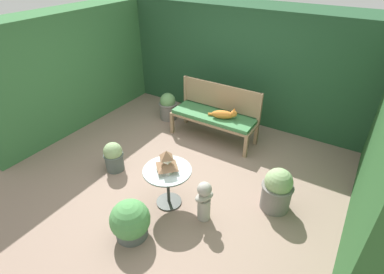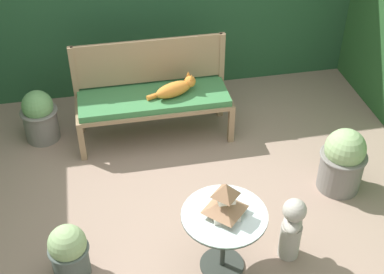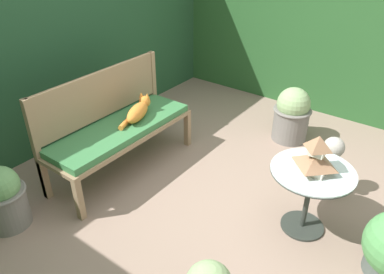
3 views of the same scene
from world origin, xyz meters
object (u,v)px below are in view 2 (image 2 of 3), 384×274
object	(u,v)px
garden_bust	(292,227)
pagoda_birdhouse	(225,202)
patio_table	(224,226)
potted_plant_table_near	(343,160)
potted_plant_table_far	(40,116)
potted_plant_path_edge	(69,252)
garden_bench	(154,101)
cat	(176,88)

from	to	relation	value
garden_bust	pagoda_birdhouse	bearing A→B (deg)	117.24
patio_table	garden_bust	distance (m)	0.59
potted_plant_table_near	potted_plant_table_far	size ratio (longest dim) A/B	1.13
patio_table	potted_plant_path_edge	size ratio (longest dim) A/B	1.31
patio_table	pagoda_birdhouse	world-z (taller)	pagoda_birdhouse
potted_plant_path_edge	garden_bench	bearing A→B (deg)	61.60
garden_bust	cat	bearing A→B (deg)	45.22
potted_plant_path_edge	potted_plant_table_far	distance (m)	1.93
garden_bust	potted_plant_table_near	bearing A→B (deg)	-20.79
garden_bench	potted_plant_table_far	distance (m)	1.22
garden_bust	potted_plant_table_far	distance (m)	2.91
pagoda_birdhouse	garden_bench	bearing A→B (deg)	98.77
cat	pagoda_birdhouse	bearing A→B (deg)	-108.42
garden_bust	potted_plant_table_near	xyz separation A→B (m)	(0.75, 0.71, -0.00)
garden_bench	patio_table	world-z (taller)	patio_table
cat	potted_plant_path_edge	size ratio (longest dim) A/B	1.05
garden_bench	pagoda_birdhouse	xyz separation A→B (m)	(0.29, -1.87, 0.29)
patio_table	potted_plant_table_near	distance (m)	1.52
garden_bench	potted_plant_table_near	world-z (taller)	potted_plant_table_near
potted_plant_table_near	patio_table	bearing A→B (deg)	-151.55
cat	potted_plant_table_far	bearing A→B (deg)	150.50
garden_bench	pagoda_birdhouse	size ratio (longest dim) A/B	5.19
garden_bench	patio_table	bearing A→B (deg)	-81.23
patio_table	pagoda_birdhouse	distance (m)	0.26
garden_bust	potted_plant_table_far	bearing A→B (deg)	71.07
patio_table	garden_bust	bearing A→B (deg)	1.22
pagoda_birdhouse	potted_plant_path_edge	size ratio (longest dim) A/B	0.61
potted_plant_table_far	garden_bust	bearing A→B (deg)	-44.95
cat	garden_bust	xyz separation A→B (m)	(0.64, -1.82, -0.27)
potted_plant_table_near	pagoda_birdhouse	bearing A→B (deg)	-151.55
patio_table	potted_plant_path_edge	xyz separation A→B (m)	(-1.21, 0.16, -0.21)
potted_plant_table_far	pagoda_birdhouse	bearing A→B (deg)	-54.34
potted_plant_table_far	patio_table	bearing A→B (deg)	-54.34
pagoda_birdhouse	garden_bust	world-z (taller)	pagoda_birdhouse
pagoda_birdhouse	potted_plant_table_near	size ratio (longest dim) A/B	0.48
potted_plant_path_edge	potted_plant_table_far	bearing A→B (deg)	98.15
potted_plant_table_near	garden_bench	bearing A→B (deg)	144.68
cat	potted_plant_table_near	world-z (taller)	cat
potted_plant_path_edge	potted_plant_table_far	size ratio (longest dim) A/B	0.88
patio_table	potted_plant_table_near	world-z (taller)	potted_plant_table_near
pagoda_birdhouse	potted_plant_table_near	xyz separation A→B (m)	(1.33, 0.72, -0.41)
potted_plant_table_near	potted_plant_path_edge	size ratio (longest dim) A/B	1.28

